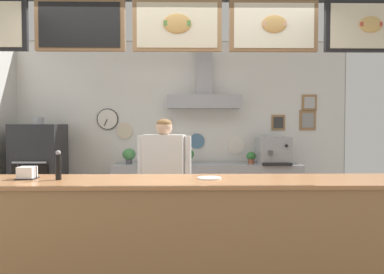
{
  "coord_description": "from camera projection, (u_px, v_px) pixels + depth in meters",
  "views": [
    {
      "loc": [
        0.07,
        -3.45,
        1.52
      ],
      "look_at": [
        0.14,
        0.77,
        1.37
      ],
      "focal_mm": 36.12,
      "sensor_mm": 36.0,
      "label": 1
    }
  ],
  "objects": [
    {
      "name": "pizza_oven",
      "position": [
        39.0,
        177.0,
        5.43
      ],
      "size": [
        0.64,
        0.66,
        1.6
      ],
      "color": "#232326",
      "rests_on": "ground_plane"
    },
    {
      "name": "pepper_grinder",
      "position": [
        58.0,
        165.0,
        3.06
      ],
      "size": [
        0.05,
        0.05,
        0.24
      ],
      "color": "black",
      "rests_on": "service_counter"
    },
    {
      "name": "potted_rosemary",
      "position": [
        129.0,
        155.0,
        5.61
      ],
      "size": [
        0.19,
        0.19,
        0.23
      ],
      "color": "#4C4C51",
      "rests_on": "back_prep_counter"
    },
    {
      "name": "back_prep_counter",
      "position": [
        207.0,
        195.0,
        5.68
      ],
      "size": [
        2.72,
        0.56,
        0.93
      ],
      "color": "#A3A5AD",
      "rests_on": "ground_plane"
    },
    {
      "name": "back_wall_assembly",
      "position": [
        182.0,
        126.0,
        5.88
      ],
      "size": [
        5.14,
        2.83,
        2.79
      ],
      "color": "#9E9E99",
      "rests_on": "ground_plane"
    },
    {
      "name": "condiment_plate",
      "position": [
        209.0,
        178.0,
        3.12
      ],
      "size": [
        0.2,
        0.2,
        0.01
      ],
      "color": "white",
      "rests_on": "service_counter"
    },
    {
      "name": "service_counter",
      "position": [
        177.0,
        246.0,
        3.1
      ],
      "size": [
        4.51,
        0.67,
        1.07
      ],
      "color": "#B77F4C",
      "rests_on": "ground_plane"
    },
    {
      "name": "potted_thyme",
      "position": [
        188.0,
        155.0,
        5.69
      ],
      "size": [
        0.18,
        0.18,
        0.22
      ],
      "color": "beige",
      "rests_on": "back_prep_counter"
    },
    {
      "name": "shop_worker",
      "position": [
        164.0,
        184.0,
        4.36
      ],
      "size": [
        0.61,
        0.29,
        1.57
      ],
      "rotation": [
        0.0,
        0.0,
        2.99
      ],
      "color": "#232328",
      "rests_on": "ground_plane"
    },
    {
      "name": "potted_basil",
      "position": [
        251.0,
        157.0,
        5.66
      ],
      "size": [
        0.14,
        0.14,
        0.18
      ],
      "color": "#9E563D",
      "rests_on": "back_prep_counter"
    },
    {
      "name": "espresso_machine",
      "position": [
        273.0,
        150.0,
        5.65
      ],
      "size": [
        0.45,
        0.53,
        0.4
      ],
      "color": "#A3A5AD",
      "rests_on": "back_prep_counter"
    },
    {
      "name": "napkin_holder",
      "position": [
        27.0,
        173.0,
        3.11
      ],
      "size": [
        0.16,
        0.15,
        0.11
      ],
      "color": "#262628",
      "rests_on": "service_counter"
    }
  ]
}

